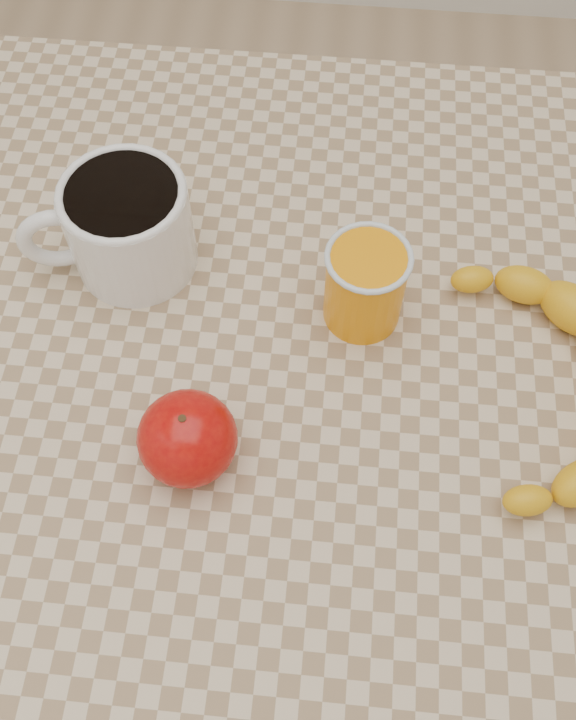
# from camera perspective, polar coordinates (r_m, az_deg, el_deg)

# --- Properties ---
(ground) EXTENTS (3.00, 3.00, 0.00)m
(ground) POSITION_cam_1_polar(r_m,az_deg,el_deg) (1.40, -0.00, -15.67)
(ground) COLOR tan
(ground) RESTS_ON ground
(table) EXTENTS (0.80, 0.80, 0.75)m
(table) POSITION_cam_1_polar(r_m,az_deg,el_deg) (0.77, -0.00, -3.87)
(table) COLOR beige
(table) RESTS_ON ground
(coffee_mug) EXTENTS (0.17, 0.14, 0.10)m
(coffee_mug) POSITION_cam_1_polar(r_m,az_deg,el_deg) (0.73, -11.50, 9.45)
(coffee_mug) COLOR white
(coffee_mug) RESTS_ON table
(orange_juice_glass) EXTENTS (0.07, 0.07, 0.09)m
(orange_juice_glass) POSITION_cam_1_polar(r_m,az_deg,el_deg) (0.69, 5.50, 5.36)
(orange_juice_glass) COLOR orange
(orange_juice_glass) RESTS_ON table
(apple) EXTENTS (0.09, 0.09, 0.07)m
(apple) POSITION_cam_1_polar(r_m,az_deg,el_deg) (0.63, -7.16, -5.55)
(apple) COLOR #9C0506
(apple) RESTS_ON table
(banana) EXTENTS (0.20, 0.28, 0.04)m
(banana) POSITION_cam_1_polar(r_m,az_deg,el_deg) (0.70, 18.20, -1.48)
(banana) COLOR yellow
(banana) RESTS_ON table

